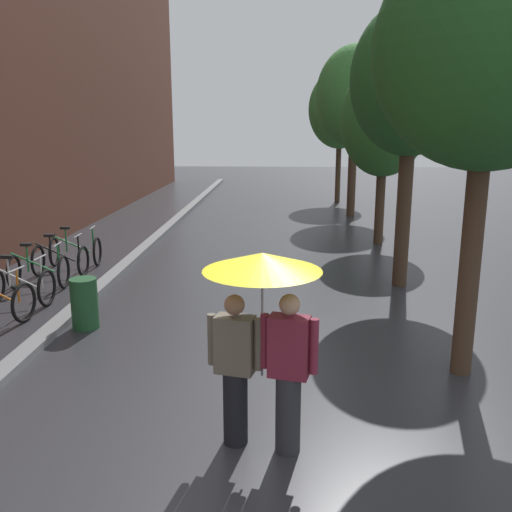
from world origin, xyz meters
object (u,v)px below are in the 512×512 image
object	(u,v)px
parked_bicycle_2	(20,286)
street_tree_3	(355,97)
street_tree_2	(384,121)
couple_under_umbrella	(262,318)
street_tree_0	(490,52)
litter_bin	(85,303)
parked_bicycle_3	(39,271)
street_tree_1	(412,81)
parked_bicycle_4	(60,260)
street_tree_4	(340,109)
parked_bicycle_5	(76,251)

from	to	relation	value
parked_bicycle_2	street_tree_3	bearing A→B (deg)	55.48
street_tree_2	couple_under_umbrella	bearing A→B (deg)	-105.80
street_tree_0	litter_bin	distance (m)	6.97
street_tree_0	parked_bicycle_3	xyz separation A→B (m)	(-7.47, 3.64, -3.77)
street_tree_1	street_tree_2	xyz separation A→B (m)	(0.25, 4.22, -0.72)
street_tree_2	parked_bicycle_4	bearing A→B (deg)	-153.33
street_tree_2	street_tree_3	size ratio (longest dim) A/B	0.82
parked_bicycle_3	street_tree_3	bearing A→B (deg)	52.09
street_tree_4	parked_bicycle_5	world-z (taller)	street_tree_4
street_tree_1	couple_under_umbrella	bearing A→B (deg)	-113.57
street_tree_1	street_tree_2	size ratio (longest dim) A/B	1.14
street_tree_4	litter_bin	world-z (taller)	street_tree_4
parked_bicycle_2	parked_bicycle_5	size ratio (longest dim) A/B	0.98
street_tree_3	street_tree_4	bearing A→B (deg)	91.94
street_tree_2	parked_bicycle_3	bearing A→B (deg)	-148.23
street_tree_4	parked_bicycle_3	size ratio (longest dim) A/B	4.99
street_tree_1	street_tree_3	bearing A→B (deg)	89.71
street_tree_2	parked_bicycle_2	xyz separation A→B (m)	(-7.62, -5.89, -3.04)
parked_bicycle_3	street_tree_1	bearing A→B (deg)	4.42
street_tree_0	parked_bicycle_4	xyz separation A→B (m)	(-7.39, 4.59, -3.77)
street_tree_4	street_tree_0	bearing A→B (deg)	-89.80
litter_bin	parked_bicycle_3	bearing A→B (deg)	128.44
street_tree_0	street_tree_2	size ratio (longest dim) A/B	1.13
street_tree_4	street_tree_2	bearing A→B (deg)	-87.79
parked_bicycle_5	litter_bin	size ratio (longest dim) A/B	1.34
parked_bicycle_5	couple_under_umbrella	distance (m)	8.88
parked_bicycle_4	litter_bin	size ratio (longest dim) A/B	1.28
street_tree_2	parked_bicycle_5	world-z (taller)	street_tree_2
street_tree_1	parked_bicycle_5	xyz separation A→B (m)	(-7.42, 1.30, -3.75)
parked_bicycle_4	couple_under_umbrella	size ratio (longest dim) A/B	0.52
parked_bicycle_2	parked_bicycle_4	world-z (taller)	same
couple_under_umbrella	litter_bin	world-z (taller)	couple_under_umbrella
street_tree_1	parked_bicycle_3	xyz separation A→B (m)	(-7.50, -0.58, -3.75)
street_tree_2	street_tree_1	bearing A→B (deg)	-93.44
street_tree_0	street_tree_4	distance (m)	17.15
parked_bicycle_2	litter_bin	size ratio (longest dim) A/B	1.31
couple_under_umbrella	parked_bicycle_4	bearing A→B (deg)	126.08
parked_bicycle_3	parked_bicycle_4	bearing A→B (deg)	85.07
street_tree_1	street_tree_3	size ratio (longest dim) A/B	0.93
litter_bin	parked_bicycle_4	bearing A→B (deg)	117.90
parked_bicycle_4	parked_bicycle_5	distance (m)	0.93
street_tree_1	couple_under_umbrella	size ratio (longest dim) A/B	2.70
street_tree_2	street_tree_4	bearing A→B (deg)	92.21
street_tree_0	parked_bicycle_3	bearing A→B (deg)	154.00
street_tree_3	couple_under_umbrella	distance (m)	15.74
street_tree_2	street_tree_3	world-z (taller)	street_tree_3
parked_bicycle_3	couple_under_umbrella	xyz separation A→B (m)	(4.82, -5.55, 1.05)
parked_bicycle_3	litter_bin	xyz separation A→B (m)	(1.75, -2.21, 0.05)
street_tree_1	parked_bicycle_4	distance (m)	8.32
parked_bicycle_3	parked_bicycle_5	bearing A→B (deg)	87.61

